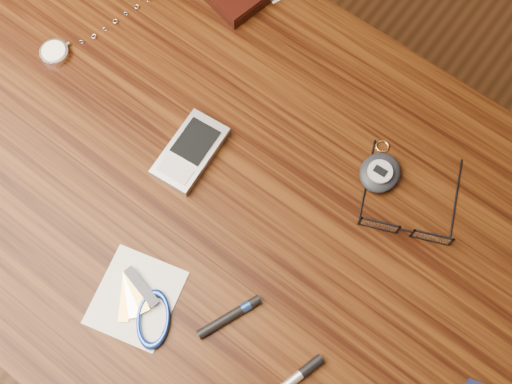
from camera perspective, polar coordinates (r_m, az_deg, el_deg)
ground at (r=1.61m, az=-1.97°, el=-9.12°), size 3.80×3.80×0.00m
desk at (r=0.98m, az=-3.19°, el=-1.77°), size 1.00×0.70×0.75m
eyeglasses at (r=0.88m, az=13.19°, el=-2.97°), size 0.17×0.17×0.03m
gold_ring at (r=0.92m, az=11.16°, el=4.01°), size 0.02×0.02×0.00m
pocket_watch at (r=1.02m, az=-16.95°, el=12.17°), size 0.09×0.32×0.01m
pda_phone at (r=0.90m, az=-5.85°, el=3.59°), size 0.07×0.12×0.02m
pedometer at (r=0.90m, az=10.95°, el=1.70°), size 0.06×0.07×0.03m
notepad_keys at (r=0.85m, az=-9.87°, el=-10.11°), size 0.14×0.13×0.01m
black_blue_pen at (r=0.83m, az=-2.21°, el=-10.92°), size 0.04×0.09×0.01m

